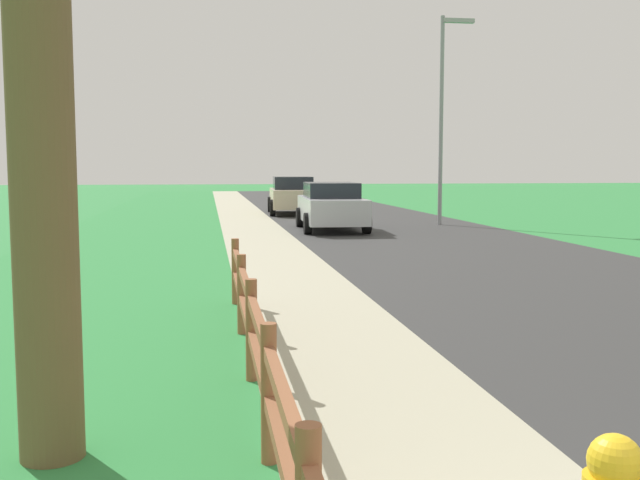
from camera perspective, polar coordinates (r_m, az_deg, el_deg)
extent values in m
plane|color=#308540|center=(26.59, -3.41, 1.34)|extent=(120.00, 120.00, 0.00)
cube|color=#353535|center=(29.09, 3.11, 1.72)|extent=(7.00, 66.00, 0.01)
cube|color=#B2AD92|center=(28.48, -9.80, 1.56)|extent=(6.00, 66.00, 0.01)
cube|color=#308540|center=(28.55, -12.81, 1.52)|extent=(5.00, 66.00, 0.00)
cylinder|color=yellow|center=(3.59, 21.76, -16.84)|extent=(0.27, 0.27, 0.03)
sphere|color=yellow|center=(3.56, 21.81, -15.56)|extent=(0.24, 0.24, 0.24)
cube|color=gold|center=(3.53, 21.86, -14.39)|extent=(0.04, 0.04, 0.04)
cylinder|color=brown|center=(5.05, -3.97, -11.78)|extent=(0.11, 0.11, 0.96)
cylinder|color=brown|center=(6.94, -5.31, -6.96)|extent=(0.11, 0.11, 0.96)
cylinder|color=brown|center=(8.85, -6.06, -4.21)|extent=(0.11, 0.11, 0.96)
cylinder|color=brown|center=(10.78, -6.54, -2.44)|extent=(0.11, 0.11, 0.96)
cube|color=brown|center=(6.00, -4.75, -9.44)|extent=(0.07, 9.78, 0.09)
cube|color=brown|center=(5.92, -4.77, -6.28)|extent=(0.07, 9.78, 0.09)
cylinder|color=brown|center=(5.25, -20.76, 9.07)|extent=(0.43, 0.43, 4.68)
cube|color=#B7BABF|center=(23.36, 0.89, 2.37)|extent=(1.94, 4.53, 0.76)
cube|color=#1E232B|center=(23.42, 0.86, 3.88)|extent=(1.65, 2.40, 0.47)
cylinder|color=black|center=(24.66, -1.57, 1.77)|extent=(0.24, 0.65, 0.65)
cylinder|color=black|center=(24.87, 2.50, 1.80)|extent=(0.24, 0.65, 0.65)
cylinder|color=black|center=(21.91, -0.95, 1.28)|extent=(0.24, 0.65, 0.65)
cylinder|color=black|center=(22.15, 3.62, 1.32)|extent=(0.24, 0.65, 0.65)
cube|color=#C6B793|center=(31.47, -2.12, 3.25)|extent=(2.04, 4.58, 0.77)
cube|color=#1E232B|center=(31.53, -2.13, 4.43)|extent=(1.70, 2.20, 0.53)
cylinder|color=black|center=(32.83, -3.86, 2.75)|extent=(0.25, 0.69, 0.68)
cylinder|color=black|center=(32.94, -0.69, 2.78)|extent=(0.25, 0.69, 0.68)
cylinder|color=black|center=(30.04, -3.67, 2.49)|extent=(0.25, 0.69, 0.68)
cylinder|color=black|center=(30.17, -0.22, 2.51)|extent=(0.25, 0.69, 0.68)
cylinder|color=gray|center=(25.91, 9.33, 9.00)|extent=(0.14, 0.14, 7.08)
cube|color=#999999|center=(26.50, 10.63, 16.30)|extent=(1.10, 0.20, 0.14)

